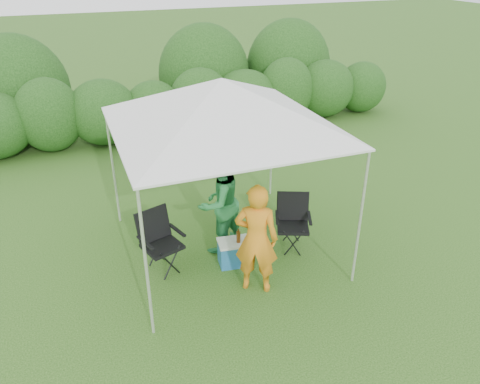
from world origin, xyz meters
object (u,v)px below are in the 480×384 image
object	(u,v)px
woman	(218,202)
cooler	(234,252)
canopy	(222,104)
man	(256,239)
chair_right	(293,218)
chair_left	(159,237)

from	to	relation	value
woman	cooler	bearing A→B (deg)	68.33
canopy	cooler	distance (m)	2.30
man	cooler	xyz separation A→B (m)	(-0.09, 0.67, -0.63)
chair_right	cooler	distance (m)	1.13
chair_right	man	distance (m)	1.32
chair_right	chair_left	xyz separation A→B (m)	(-2.17, 0.18, 0.02)
canopy	woman	size ratio (longest dim) A/B	1.81
woman	chair_right	bearing A→B (deg)	132.93
chair_right	woman	distance (m)	1.25
chair_right	chair_left	distance (m)	2.18
chair_left	man	bearing A→B (deg)	-58.31
man	chair_left	bearing A→B (deg)	-9.74
man	woman	world-z (taller)	woman
chair_left	cooler	distance (m)	1.19
canopy	woman	bearing A→B (deg)	146.82
woman	cooler	size ratio (longest dim) A/B	3.23
man	woman	bearing A→B (deg)	-52.11
canopy	cooler	xyz separation A→B (m)	(-0.00, -0.46, -2.26)
chair_left	cooler	world-z (taller)	chair_left
canopy	woman	distance (m)	1.61
chair_left	cooler	size ratio (longest dim) A/B	1.81
cooler	chair_right	bearing A→B (deg)	15.20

